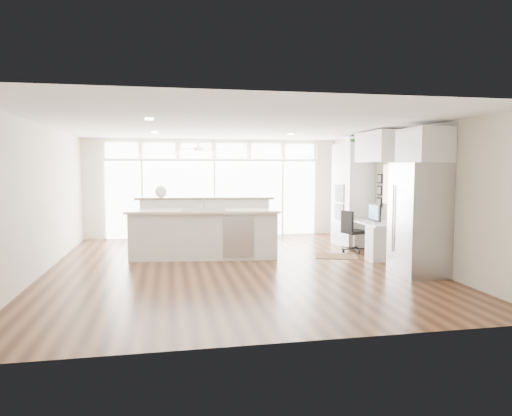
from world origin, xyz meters
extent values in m
cube|color=#3A1F12|center=(0.00, 0.00, -0.01)|extent=(7.00, 8.00, 0.02)
cube|color=white|center=(0.00, 0.00, 2.70)|extent=(7.00, 8.00, 0.02)
cube|color=beige|center=(0.00, 4.00, 1.35)|extent=(7.00, 0.04, 2.70)
cube|color=beige|center=(0.00, -4.00, 1.35)|extent=(7.00, 0.04, 2.70)
cube|color=beige|center=(-3.50, 0.00, 1.35)|extent=(0.04, 8.00, 2.70)
cube|color=beige|center=(3.50, 0.00, 1.35)|extent=(0.04, 8.00, 2.70)
cube|color=white|center=(0.00, 3.94, 1.05)|extent=(5.80, 0.06, 2.08)
cube|color=white|center=(0.00, 3.94, 2.38)|extent=(5.90, 0.06, 0.40)
cube|color=white|center=(3.46, 0.30, 1.55)|extent=(0.04, 0.85, 0.85)
cube|color=white|center=(-0.50, 2.80, 2.48)|extent=(1.16, 1.16, 0.32)
cube|color=white|center=(0.00, 0.20, 2.68)|extent=(3.40, 3.00, 0.02)
cube|color=white|center=(3.17, 1.80, 1.25)|extent=(0.64, 1.20, 2.50)
cube|color=white|center=(3.13, 0.30, 0.38)|extent=(0.72, 1.30, 0.76)
cube|color=white|center=(3.17, 0.30, 2.35)|extent=(0.64, 1.30, 0.64)
cube|color=#ACACB0|center=(3.11, -1.35, 1.00)|extent=(0.76, 0.90, 2.00)
cube|color=white|center=(3.17, -1.35, 2.30)|extent=(0.64, 0.90, 0.60)
cube|color=black|center=(3.46, 0.92, 1.40)|extent=(0.06, 0.22, 0.80)
cube|color=white|center=(-0.52, 0.94, 0.63)|extent=(3.30, 1.58, 1.26)
cube|color=#3A2112|center=(2.30, 0.53, 0.01)|extent=(1.05, 0.90, 0.01)
cube|color=black|center=(2.90, 1.00, 0.47)|extent=(0.59, 0.56, 0.93)
sphere|color=silver|center=(-1.41, 1.45, 1.39)|extent=(0.32, 0.32, 0.26)
cube|color=black|center=(3.05, 0.30, 0.97)|extent=(0.10, 0.51, 0.42)
cube|color=silver|center=(2.88, 0.30, 0.77)|extent=(0.15, 0.30, 0.01)
imported|color=#29612B|center=(3.17, 1.80, 2.61)|extent=(0.26, 0.29, 0.21)
camera|label=1|loc=(-1.25, -8.69, 1.90)|focal=32.00mm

